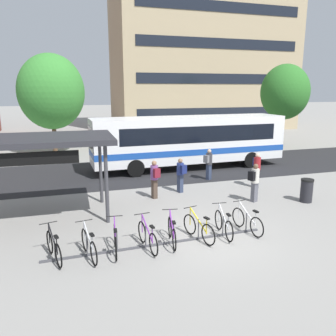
{
  "coord_description": "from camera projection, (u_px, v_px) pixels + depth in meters",
  "views": [
    {
      "loc": [
        -4.52,
        -9.79,
        4.86
      ],
      "look_at": [
        -0.08,
        4.53,
        1.41
      ],
      "focal_mm": 36.86,
      "sensor_mm": 36.0,
      "label": 1
    }
  ],
  "objects": [
    {
      "name": "street_tree_1",
      "position": [
        285.0,
        92.0,
        28.4
      ],
      "size": [
        3.96,
        3.96,
        6.86
      ],
      "color": "brown",
      "rests_on": "ground"
    },
    {
      "name": "parked_bicycle_purple_2",
      "position": [
        115.0,
        240.0,
        10.43
      ],
      "size": [
        0.52,
        1.72,
        0.99
      ],
      "rotation": [
        0.0,
        0.0,
        1.45
      ],
      "color": "black",
      "rests_on": "ground"
    },
    {
      "name": "building_right_wing",
      "position": [
        203.0,
        36.0,
        41.88
      ],
      "size": [
        21.59,
        10.12,
        22.37
      ],
      "color": "tan",
      "rests_on": "ground"
    },
    {
      "name": "street_tree_0",
      "position": [
        51.0,
        92.0,
        25.71
      ],
      "size": [
        4.88,
        4.88,
        7.44
      ],
      "color": "brown",
      "rests_on": "ground"
    },
    {
      "name": "commuter_grey_pack_0",
      "position": [
        209.0,
        162.0,
        18.68
      ],
      "size": [
        0.61,
        0.54,
        1.7
      ],
      "rotation": [
        0.0,
        0.0,
        0.55
      ],
      "color": "#2D3851",
      "rests_on": "ground"
    },
    {
      "name": "bike_rack",
      "position": [
        159.0,
        242.0,
        10.97
      ],
      "size": [
        7.21,
        0.31,
        0.7
      ],
      "rotation": [
        0.0,
        0.0,
        0.03
      ],
      "color": "#47474C",
      "rests_on": "ground"
    },
    {
      "name": "parked_bicycle_silver_1",
      "position": [
        89.0,
        245.0,
        10.1
      ],
      "size": [
        0.52,
        1.71,
        0.99
      ],
      "rotation": [
        0.0,
        0.0,
        1.74
      ],
      "color": "black",
      "rests_on": "ground"
    },
    {
      "name": "parked_bicycle_purple_3",
      "position": [
        148.0,
        237.0,
        10.67
      ],
      "size": [
        0.52,
        1.72,
        0.99
      ],
      "rotation": [
        0.0,
        0.0,
        1.68
      ],
      "color": "black",
      "rests_on": "ground"
    },
    {
      "name": "commuter_navy_pack_2",
      "position": [
        181.0,
        173.0,
        16.36
      ],
      "size": [
        0.44,
        0.59,
        1.66
      ],
      "rotation": [
        0.0,
        0.0,
        1.85
      ],
      "color": "#2D3851",
      "rests_on": "ground"
    },
    {
      "name": "commuter_maroon_pack_1",
      "position": [
        155.0,
        177.0,
        15.45
      ],
      "size": [
        0.4,
        0.57,
        1.75
      ],
      "rotation": [
        0.0,
        0.0,
        1.76
      ],
      "color": "#47382D",
      "rests_on": "ground"
    },
    {
      "name": "trash_bin",
      "position": [
        307.0,
        190.0,
        15.09
      ],
      "size": [
        0.55,
        0.55,
        1.03
      ],
      "color": "#232328",
      "rests_on": "ground"
    },
    {
      "name": "bus_lane_asphalt",
      "position": [
        142.0,
        171.0,
        20.89
      ],
      "size": [
        80.0,
        7.2,
        0.01
      ],
      "primitive_type": "cube",
      "color": "#232326",
      "rests_on": "ground"
    },
    {
      "name": "parked_bicycle_yellow_5",
      "position": [
        199.0,
        229.0,
        11.32
      ],
      "size": [
        0.61,
        1.68,
        0.99
      ],
      "rotation": [
        0.0,
        0.0,
        1.82
      ],
      "color": "black",
      "rests_on": "ground"
    },
    {
      "name": "parked_bicycle_silver_6",
      "position": [
        224.0,
        224.0,
        11.66
      ],
      "size": [
        0.52,
        1.72,
        0.99
      ],
      "rotation": [
        0.0,
        0.0,
        1.47
      ],
      "color": "black",
      "rests_on": "ground"
    },
    {
      "name": "parked_bicycle_black_0",
      "position": [
        54.0,
        248.0,
        9.95
      ],
      "size": [
        0.61,
        1.68,
        0.99
      ],
      "rotation": [
        0.0,
        0.0,
        1.82
      ],
      "color": "black",
      "rests_on": "ground"
    },
    {
      "name": "ground",
      "position": [
        210.0,
        238.0,
        11.51
      ],
      "size": [
        200.0,
        200.0,
        0.0
      ],
      "primitive_type": "plane",
      "color": "gray"
    },
    {
      "name": "parked_bicycle_purple_4",
      "position": [
        172.0,
        232.0,
        11.02
      ],
      "size": [
        0.52,
        1.71,
        0.99
      ],
      "rotation": [
        0.0,
        0.0,
        1.4
      ],
      "color": "black",
      "rests_on": "ground"
    },
    {
      "name": "parked_bicycle_white_7",
      "position": [
        247.0,
        221.0,
        11.94
      ],
      "size": [
        0.52,
        1.71,
        0.99
      ],
      "rotation": [
        0.0,
        0.0,
        1.71
      ],
      "color": "black",
      "rests_on": "ground"
    },
    {
      "name": "commuter_navy_pack_4",
      "position": [
        257.0,
        168.0,
        17.23
      ],
      "size": [
        0.44,
        0.58,
        1.76
      ],
      "rotation": [
        0.0,
        0.0,
        4.44
      ],
      "color": "#565660",
      "rests_on": "ground"
    },
    {
      "name": "city_bus",
      "position": [
        188.0,
        140.0,
        21.34
      ],
      "size": [
        12.09,
        2.89,
        3.2
      ],
      "rotation": [
        0.0,
        0.0,
        3.17
      ],
      "color": "white",
      "rests_on": "ground"
    },
    {
      "name": "commuter_black_pack_3",
      "position": [
        255.0,
        180.0,
        14.99
      ],
      "size": [
        0.6,
        0.48,
        1.71
      ],
      "rotation": [
        0.0,
        0.0,
        0.39
      ],
      "color": "#565660",
      "rests_on": "ground"
    },
    {
      "name": "transit_shelter",
      "position": [
        31.0,
        143.0,
        12.63
      ],
      "size": [
        5.97,
        3.36,
        3.14
      ],
      "rotation": [
        0.0,
        0.0,
        -0.02
      ],
      "color": "#38383D",
      "rests_on": "ground"
    }
  ]
}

